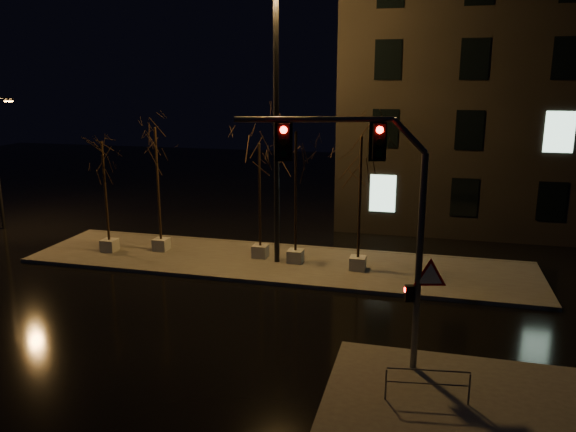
# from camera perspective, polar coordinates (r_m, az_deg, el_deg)

# --- Properties ---
(ground) EXTENTS (90.00, 90.00, 0.00)m
(ground) POSITION_cam_1_polar(r_m,az_deg,el_deg) (19.33, -5.99, -10.38)
(ground) COLOR black
(ground) RESTS_ON ground
(median) EXTENTS (22.00, 5.00, 0.15)m
(median) POSITION_cam_1_polar(r_m,az_deg,el_deg) (24.63, -1.17, -4.74)
(median) COLOR #494641
(median) RESTS_ON ground
(sidewalk_corner) EXTENTS (7.00, 5.00, 0.15)m
(sidewalk_corner) POSITION_cam_1_polar(r_m,az_deg,el_deg) (15.21, 17.76, -17.80)
(sidewalk_corner) COLOR #494641
(sidewalk_corner) RESTS_ON ground
(tree_0) EXTENTS (1.80, 1.80, 5.20)m
(tree_0) POSITION_cam_1_polar(r_m,az_deg,el_deg) (26.45, -18.25, 4.82)
(tree_0) COLOR #B0AFA4
(tree_0) RESTS_ON median
(tree_1) EXTENTS (1.80, 1.80, 5.84)m
(tree_1) POSITION_cam_1_polar(r_m,az_deg,el_deg) (25.85, -13.23, 6.03)
(tree_1) COLOR #B0AFA4
(tree_1) RESTS_ON median
(tree_2) EXTENTS (1.80, 1.80, 5.21)m
(tree_2) POSITION_cam_1_polar(r_m,az_deg,el_deg) (24.24, -2.93, 4.75)
(tree_2) COLOR #B0AFA4
(tree_2) RESTS_ON median
(tree_3) EXTENTS (1.80, 1.80, 5.79)m
(tree_3) POSITION_cam_1_polar(r_m,az_deg,el_deg) (23.43, 0.80, 5.55)
(tree_3) COLOR #B0AFA4
(tree_3) RESTS_ON median
(tree_4) EXTENTS (1.80, 1.80, 5.69)m
(tree_4) POSITION_cam_1_polar(r_m,az_deg,el_deg) (22.67, 7.40, 4.97)
(tree_4) COLOR #B0AFA4
(tree_4) RESTS_ON median
(traffic_signal_mast) EXTENTS (5.44, 1.42, 6.82)m
(traffic_signal_mast) POSITION_cam_1_polar(r_m,az_deg,el_deg) (14.57, 9.24, 0.71)
(traffic_signal_mast) COLOR #57595F
(traffic_signal_mast) RESTS_ON sidewalk_corner
(streetlight_main) EXTENTS (2.81, 0.88, 11.26)m
(streetlight_main) POSITION_cam_1_polar(r_m,az_deg,el_deg) (23.32, -1.20, 10.70)
(streetlight_main) COLOR black
(streetlight_main) RESTS_ON median
(guard_rail_a) EXTENTS (2.02, 0.31, 0.88)m
(guard_rail_a) POSITION_cam_1_polar(r_m,az_deg,el_deg) (14.62, 14.00, -15.94)
(guard_rail_a) COLOR #57595F
(guard_rail_a) RESTS_ON sidewalk_corner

